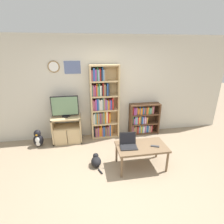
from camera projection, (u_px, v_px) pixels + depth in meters
name	position (u px, v px, depth m)	size (l,w,h in m)	color
ground_plane	(120.00, 186.00, 3.08)	(18.00, 18.00, 0.00)	gray
wall_back	(103.00, 88.00, 4.53)	(6.89, 0.09, 2.60)	beige
tv_stand	(67.00, 129.00, 4.44)	(0.71, 0.43, 0.68)	tan
television	(65.00, 107.00, 4.26)	(0.65, 0.18, 0.53)	black
bookshelf_tall	(103.00, 104.00, 4.51)	(0.72, 0.27, 1.92)	tan
bookshelf_short	(142.00, 119.00, 4.86)	(0.83, 0.25, 0.87)	brown
coffee_table	(141.00, 148.00, 3.46)	(0.99, 0.57, 0.48)	brown
laptop	(128.00, 143.00, 3.41)	(0.35, 0.30, 0.25)	#232326
remote_near_laptop	(155.00, 146.00, 3.41)	(0.16, 0.10, 0.02)	#38383A
cat	(96.00, 161.00, 3.60)	(0.21, 0.43, 0.25)	black
penguin_figurine	(38.00, 139.00, 4.26)	(0.23, 0.21, 0.43)	black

